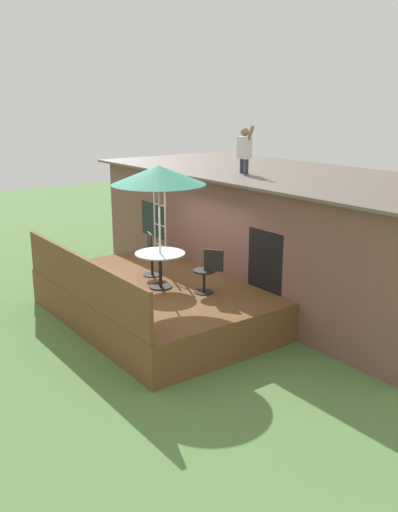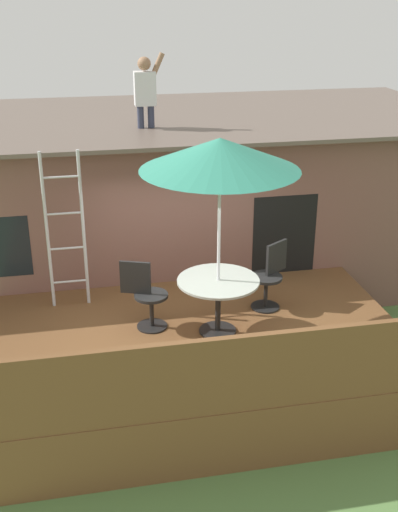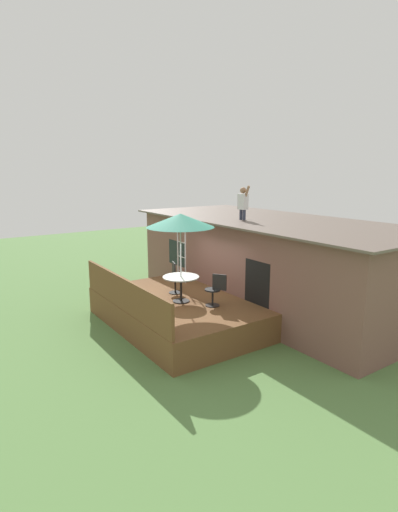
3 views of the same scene
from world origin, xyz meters
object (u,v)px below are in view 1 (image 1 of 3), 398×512
(patio_umbrella, at_px, (159,175))
(patio_chair_left, at_px, (151,255))
(patio_table, at_px, (160,260))
(step_ladder, at_px, (160,215))
(person_figure, at_px, (245,147))
(patio_chair_right, at_px, (207,271))

(patio_umbrella, height_order, patio_chair_left, patio_umbrella)
(patio_table, xyz_separation_m, step_ladder, (-1.85, 1.17, 0.51))
(patio_umbrella, xyz_separation_m, person_figure, (-0.52, 2.70, 0.39))
(step_ladder, height_order, patio_chair_left, step_ladder)
(patio_table, height_order, patio_chair_right, patio_chair_right)
(step_ladder, xyz_separation_m, person_figure, (1.32, 1.53, 1.64))
(step_ladder, bearing_deg, patio_umbrella, -32.36)
(patio_chair_left, distance_m, patio_chair_right, 1.77)
(step_ladder, relative_size, person_figure, 1.98)
(patio_table, distance_m, patio_umbrella, 1.76)
(person_figure, height_order, patio_chair_right, person_figure)
(step_ladder, height_order, patio_chair_right, step_ladder)
(step_ladder, xyz_separation_m, patio_chair_right, (2.71, -0.60, -0.64))
(patio_table, height_order, step_ladder, step_ladder)
(patio_umbrella, distance_m, person_figure, 2.77)
(person_figure, bearing_deg, patio_chair_left, -98.71)
(patio_table, xyz_separation_m, patio_chair_right, (0.86, 0.57, -0.13))
(step_ladder, relative_size, patio_chair_left, 2.39)
(patio_table, xyz_separation_m, patio_umbrella, (0.00, -0.00, 1.76))
(person_figure, bearing_deg, patio_chair_right, -56.86)
(patio_table, relative_size, patio_chair_left, 1.13)
(patio_umbrella, height_order, person_figure, person_figure)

